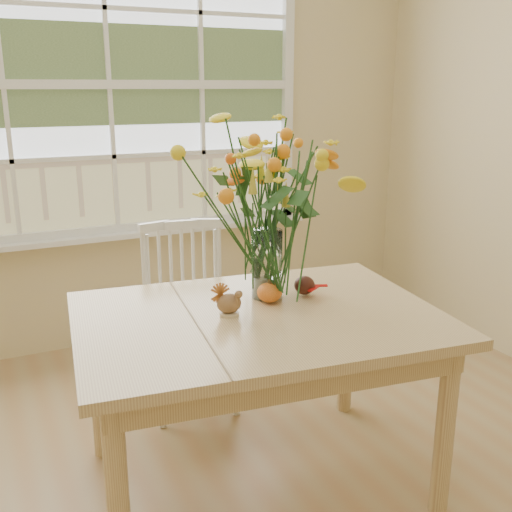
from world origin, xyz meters
name	(u,v)px	position (x,y,z in m)	size (l,w,h in m)	color
wall_back	(110,121)	(0.00, 2.25, 1.35)	(4.00, 0.02, 2.70)	beige
window	(109,88)	(0.00, 2.21, 1.53)	(2.42, 0.12, 1.74)	silver
dining_table	(258,336)	(0.16, 0.61, 0.63)	(1.45, 1.11, 0.72)	tan
windsor_chair	(187,306)	(0.13, 1.36, 0.50)	(0.46, 0.45, 0.89)	white
flower_vase	(267,196)	(0.27, 0.76, 1.13)	(0.58, 0.58, 0.69)	white
pumpkin	(270,293)	(0.25, 0.70, 0.76)	(0.10, 0.10, 0.08)	#C25316
turkey_figurine	(229,304)	(0.05, 0.64, 0.77)	(0.10, 0.08, 0.12)	#CCB78C
dark_gourd	(305,286)	(0.42, 0.72, 0.76)	(0.12, 0.08, 0.08)	#38160F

